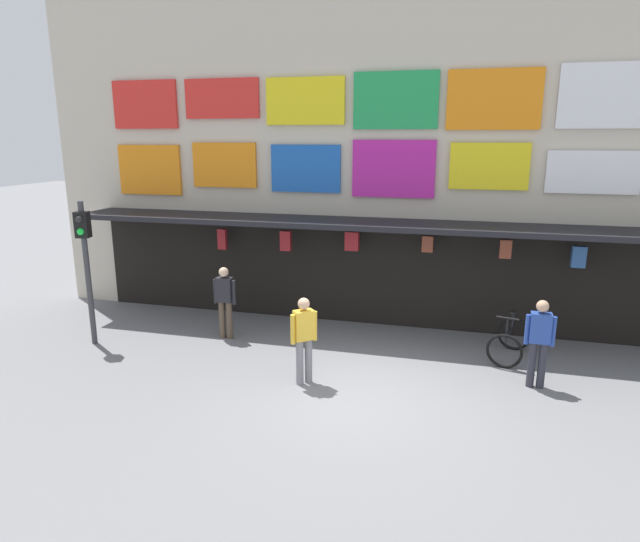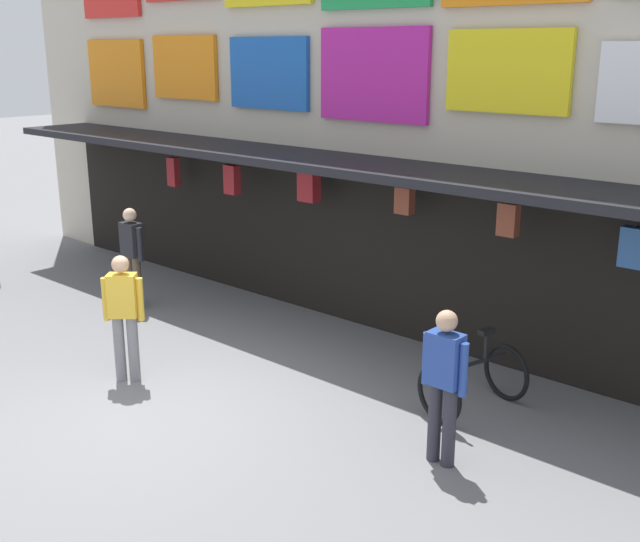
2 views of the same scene
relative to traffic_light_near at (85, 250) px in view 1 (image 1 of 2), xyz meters
name	(u,v)px [view 1 (image 1 of 2)]	position (x,y,z in m)	size (l,w,h in m)	color
ground_plane	(358,397)	(6.24, -1.05, -2.14)	(80.00, 80.00, 0.00)	slate
shopfront	(397,161)	(6.24, 3.52, 1.82)	(18.00, 2.60, 8.00)	beige
traffic_light_near	(85,250)	(0.00, 0.00, 0.00)	(0.33, 0.35, 3.20)	#38383D
bicycle_parked	(510,341)	(8.96, 1.46, -1.75)	(0.98, 1.30, 1.05)	black
pedestrian_in_green	(539,339)	(9.34, 0.19, -1.19)	(0.53, 0.22, 1.68)	#2D2D38
pedestrian_in_yellow	(225,299)	(2.73, 1.07, -1.19)	(0.53, 0.23, 1.68)	brown
pedestrian_in_purple	(303,334)	(5.13, -0.74, -1.16)	(0.47, 0.47, 1.68)	gray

